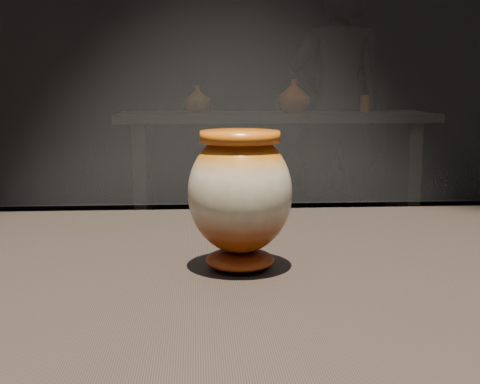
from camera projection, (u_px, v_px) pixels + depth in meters
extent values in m
cube|color=black|center=(186.00, 19.00, 5.52)|extent=(8.00, 3.20, 0.04)
cube|color=black|center=(135.00, 303.00, 0.73)|extent=(2.00, 0.80, 0.05)
ellipsoid|color=maroon|center=(240.00, 259.00, 0.77)|extent=(0.10, 0.10, 0.02)
ellipsoid|color=beige|center=(240.00, 193.00, 0.76)|extent=(0.15, 0.15, 0.14)
cylinder|color=orange|center=(240.00, 137.00, 0.74)|extent=(0.11, 0.11, 0.01)
cube|color=black|center=(275.00, 117.00, 4.28)|extent=(2.00, 0.60, 0.05)
cube|color=black|center=(143.00, 187.00, 4.30)|extent=(0.08, 0.50, 0.85)
cube|color=black|center=(402.00, 184.00, 4.41)|extent=(0.08, 0.50, 0.85)
imported|color=#8C5414|center=(198.00, 99.00, 4.23)|extent=(0.22, 0.22, 0.17)
imported|color=maroon|center=(294.00, 96.00, 4.24)|extent=(0.28, 0.28, 0.21)
cylinder|color=#8C5414|center=(365.00, 104.00, 4.31)|extent=(0.06, 0.06, 0.11)
imported|color=black|center=(337.00, 109.00, 4.57)|extent=(0.67, 0.44, 1.82)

